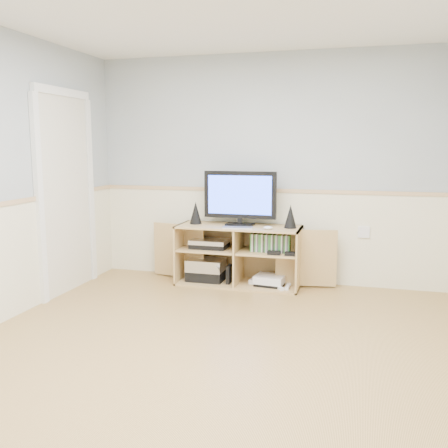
% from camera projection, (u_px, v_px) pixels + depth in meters
% --- Properties ---
extents(room, '(4.04, 4.54, 2.54)m').
position_uv_depth(room, '(211.00, 188.00, 3.48)').
color(room, tan).
rests_on(room, ground).
extents(media_cabinet, '(2.09, 0.50, 0.65)m').
position_uv_depth(media_cabinet, '(240.00, 254.00, 5.49)').
color(media_cabinet, tan).
rests_on(media_cabinet, floor).
extents(monitor, '(0.79, 0.18, 0.59)m').
position_uv_depth(monitor, '(240.00, 196.00, 5.39)').
color(monitor, black).
rests_on(monitor, media_cabinet).
extents(speaker_left, '(0.13, 0.13, 0.25)m').
position_uv_depth(speaker_left, '(196.00, 213.00, 5.52)').
color(speaker_left, black).
rests_on(speaker_left, media_cabinet).
extents(speaker_right, '(0.13, 0.13, 0.24)m').
position_uv_depth(speaker_right, '(290.00, 216.00, 5.24)').
color(speaker_right, black).
rests_on(speaker_right, media_cabinet).
extents(keyboard, '(0.33, 0.17, 0.01)m').
position_uv_depth(keyboard, '(237.00, 228.00, 5.25)').
color(keyboard, white).
rests_on(keyboard, media_cabinet).
extents(mouse, '(0.11, 0.09, 0.04)m').
position_uv_depth(mouse, '(268.00, 228.00, 5.16)').
color(mouse, white).
rests_on(mouse, media_cabinet).
extents(av_components, '(0.50, 0.30, 0.47)m').
position_uv_depth(av_components, '(208.00, 263.00, 5.55)').
color(av_components, black).
rests_on(av_components, media_cabinet).
extents(game_consoles, '(0.46, 0.30, 0.11)m').
position_uv_depth(game_consoles, '(269.00, 280.00, 5.38)').
color(game_consoles, white).
rests_on(game_consoles, media_cabinet).
extents(game_cases, '(0.42, 0.14, 0.19)m').
position_uv_depth(game_cases, '(271.00, 243.00, 5.30)').
color(game_cases, '#3F8C3F').
rests_on(game_cases, media_cabinet).
extents(wall_outlet, '(0.12, 0.03, 0.12)m').
position_uv_depth(wall_outlet, '(364.00, 232.00, 5.30)').
color(wall_outlet, white).
rests_on(wall_outlet, wall_back).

